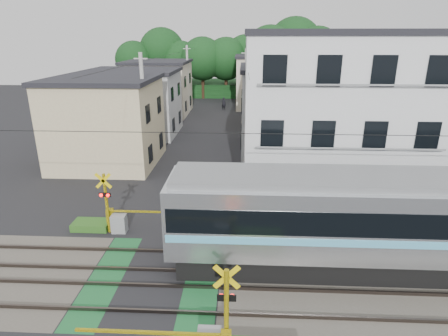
# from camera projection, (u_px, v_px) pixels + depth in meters

# --- Properties ---
(ground) EXTENTS (120.00, 120.00, 0.00)m
(ground) POSITION_uv_depth(u_px,v_px,m) (154.00, 279.00, 14.66)
(ground) COLOR black
(track_bed) EXTENTS (120.00, 120.00, 0.14)m
(track_bed) POSITION_uv_depth(u_px,v_px,m) (154.00, 278.00, 14.65)
(track_bed) COLOR #47423A
(track_bed) RESTS_ON ground
(commuter_train) EXTENTS (19.48, 3.07, 4.05)m
(commuter_train) POSITION_uv_depth(u_px,v_px,m) (417.00, 222.00, 14.59)
(commuter_train) COLOR black
(commuter_train) RESTS_ON ground
(crossing_signal_far) EXTENTS (4.74, 0.65, 3.09)m
(crossing_signal_far) POSITION_uv_depth(u_px,v_px,m) (117.00, 218.00, 17.99)
(crossing_signal_far) COLOR yellow
(crossing_signal_far) RESTS_ON ground
(apartment_block) EXTENTS (10.20, 8.36, 9.30)m
(apartment_block) POSITION_uv_depth(u_px,v_px,m) (331.00, 115.00, 21.65)
(apartment_block) COLOR silver
(apartment_block) RESTS_ON ground
(houses_row) EXTENTS (22.07, 31.35, 6.80)m
(houses_row) POSITION_uv_depth(u_px,v_px,m) (212.00, 96.00, 37.98)
(houses_row) COLOR #CBBA8F
(houses_row) RESTS_ON ground
(tree_hill) EXTENTS (40.00, 13.56, 11.92)m
(tree_hill) POSITION_uv_depth(u_px,v_px,m) (235.00, 61.00, 58.06)
(tree_hill) COLOR #133A16
(tree_hill) RESTS_ON ground
(catenary) EXTENTS (60.00, 5.04, 7.00)m
(catenary) POSITION_uv_depth(u_px,v_px,m) (316.00, 195.00, 13.17)
(catenary) COLOR #2D2D33
(catenary) RESTS_ON ground
(utility_poles) EXTENTS (7.90, 42.00, 8.00)m
(utility_poles) POSITION_uv_depth(u_px,v_px,m) (196.00, 92.00, 35.02)
(utility_poles) COLOR #A5A5A0
(utility_poles) RESTS_ON ground
(pedestrian) EXTENTS (0.65, 0.50, 1.59)m
(pedestrian) POSITION_uv_depth(u_px,v_px,m) (224.00, 104.00, 48.19)
(pedestrian) COLOR black
(pedestrian) RESTS_ON ground
(weed_patches) EXTENTS (10.25, 8.80, 0.40)m
(weed_patches) POSITION_uv_depth(u_px,v_px,m) (198.00, 278.00, 14.43)
(weed_patches) COLOR #2D5E1E
(weed_patches) RESTS_ON ground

